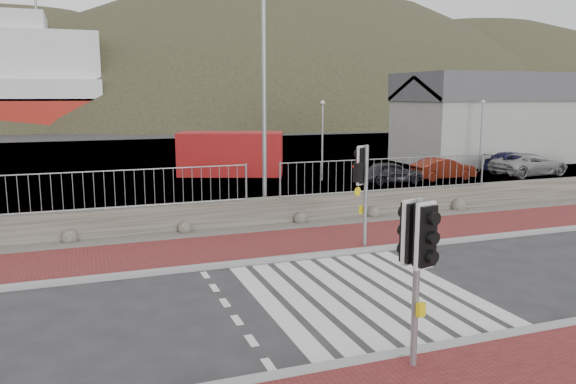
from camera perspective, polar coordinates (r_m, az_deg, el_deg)
name	(u,v)px	position (r m, az deg, el deg)	size (l,w,h in m)	color
ground	(361,294)	(12.84, 7.44, -10.21)	(220.00, 220.00, 0.00)	#28282B
sidewalk_far	(291,243)	(16.75, 0.28, -5.20)	(40.00, 3.00, 0.08)	maroon
kerb_near	(442,347)	(10.46, 15.34, -14.98)	(40.00, 0.25, 0.12)	gray
kerb_far	(310,256)	(15.41, 2.25, -6.51)	(40.00, 0.25, 0.12)	gray
zebra_crossing	(361,293)	(12.84, 7.44, -10.18)	(4.62, 5.60, 0.01)	silver
gravel_strip	(270,229)	(18.59, -1.88, -3.73)	(40.00, 1.50, 0.06)	#59544C
stone_wall	(262,211)	(19.24, -2.64, -1.99)	(40.00, 0.60, 0.90)	#4A463D
railing	(263,172)	(18.86, -2.54, 2.00)	(18.07, 0.07, 1.22)	gray
quay	(171,160)	(39.22, -11.80, 3.17)	(120.00, 40.00, 0.50)	#4C4C4F
water	(129,131)	(73.91, -15.87, 6.02)	(220.00, 50.00, 0.05)	#3F4C54
harbor_building	(491,117)	(39.94, 19.96, 7.13)	(12.20, 6.20, 5.80)	#9E9E99
hills_backdrop	(163,251)	(103.05, -12.63, -5.90)	(254.00, 90.00, 100.00)	#262D1B
traffic_signal_near	(417,248)	(9.02, 13.02, -5.61)	(0.45, 0.33, 2.80)	gray
traffic_signal_far	(365,174)	(16.04, 7.85, 1.80)	(0.73, 0.49, 3.00)	gray
streetlight	(268,77)	(19.75, -2.03, 11.60)	(1.89, 0.33, 8.89)	gray
shipping_container	(231,154)	(31.38, -5.80, 3.90)	(5.68, 2.37, 2.37)	maroon
car_a	(391,172)	(28.80, 10.45, 1.99)	(1.29, 3.21, 1.09)	black
car_b	(443,169)	(30.61, 15.48, 2.30)	(1.21, 3.48, 1.15)	#59170C
car_c	(512,162)	(34.87, 21.83, 2.85)	(1.65, 4.05, 1.17)	#14133C
car_d	(529,164)	(33.67, 23.31, 2.59)	(2.06, 4.47, 1.24)	gray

